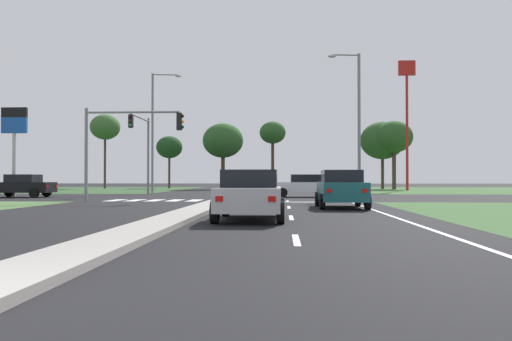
% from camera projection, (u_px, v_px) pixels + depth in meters
% --- Properties ---
extents(ground_plane, '(200.00, 200.00, 0.00)m').
position_uv_depth(ground_plane, '(234.00, 197.00, 34.70)').
color(ground_plane, black).
extents(grass_verge_far_left, '(35.00, 35.00, 0.01)m').
position_uv_depth(grass_verge_far_left, '(37.00, 189.00, 60.46)').
color(grass_verge_far_left, '#2D4C28').
rests_on(grass_verge_far_left, ground).
extents(grass_verge_far_right, '(35.00, 35.00, 0.01)m').
position_uv_depth(grass_verge_far_right, '(482.00, 190.00, 57.86)').
color(grass_verge_far_right, '#385B2D').
rests_on(grass_verge_far_right, ground).
extents(median_island_near, '(1.20, 22.00, 0.14)m').
position_uv_depth(median_island_near, '(176.00, 218.00, 15.72)').
color(median_island_near, gray).
rests_on(median_island_near, ground).
extents(median_island_far, '(1.20, 36.00, 0.14)m').
position_uv_depth(median_island_far, '(254.00, 189.00, 59.66)').
color(median_island_far, gray).
rests_on(median_island_far, ground).
extents(lane_dash_near, '(0.14, 2.00, 0.01)m').
position_uv_depth(lane_dash_near, '(296.00, 240.00, 10.52)').
color(lane_dash_near, silver).
rests_on(lane_dash_near, ground).
extents(lane_dash_second, '(0.14, 2.00, 0.01)m').
position_uv_depth(lane_dash_second, '(291.00, 218.00, 16.51)').
color(lane_dash_second, silver).
rests_on(lane_dash_second, ground).
extents(lane_dash_third, '(0.14, 2.00, 0.01)m').
position_uv_depth(lane_dash_third, '(289.00, 207.00, 22.50)').
color(lane_dash_third, silver).
rests_on(lane_dash_third, ground).
extents(lane_dash_fourth, '(0.14, 2.00, 0.01)m').
position_uv_depth(lane_dash_fourth, '(287.00, 201.00, 28.50)').
color(lane_dash_fourth, silver).
rests_on(lane_dash_fourth, ground).
extents(edge_line_right, '(0.14, 24.00, 0.01)m').
position_uv_depth(edge_line_right, '(397.00, 218.00, 16.37)').
color(edge_line_right, silver).
rests_on(edge_line_right, ground).
extents(stop_bar_near, '(6.40, 0.50, 0.01)m').
position_uv_depth(stop_bar_near, '(293.00, 202.00, 27.51)').
color(stop_bar_near, silver).
rests_on(stop_bar_near, ground).
extents(crosswalk_bar_near, '(0.70, 2.80, 0.01)m').
position_uv_depth(crosswalk_bar_near, '(116.00, 200.00, 29.83)').
color(crosswalk_bar_near, silver).
rests_on(crosswalk_bar_near, ground).
extents(crosswalk_bar_second, '(0.70, 2.80, 0.01)m').
position_uv_depth(crosswalk_bar_second, '(135.00, 200.00, 29.77)').
color(crosswalk_bar_second, silver).
rests_on(crosswalk_bar_second, ground).
extents(crosswalk_bar_third, '(0.70, 2.80, 0.01)m').
position_uv_depth(crosswalk_bar_third, '(155.00, 200.00, 29.71)').
color(crosswalk_bar_third, silver).
rests_on(crosswalk_bar_third, ground).
extents(crosswalk_bar_fourth, '(0.70, 2.80, 0.01)m').
position_uv_depth(crosswalk_bar_fourth, '(175.00, 200.00, 29.65)').
color(crosswalk_bar_fourth, silver).
rests_on(crosswalk_bar_fourth, ground).
extents(crosswalk_bar_fifth, '(0.70, 2.80, 0.01)m').
position_uv_depth(crosswalk_bar_fifth, '(195.00, 200.00, 29.60)').
color(crosswalk_bar_fifth, silver).
rests_on(crosswalk_bar_fifth, ground).
extents(crosswalk_bar_sixth, '(0.70, 2.80, 0.01)m').
position_uv_depth(crosswalk_bar_sixth, '(215.00, 200.00, 29.54)').
color(crosswalk_bar_sixth, silver).
rests_on(crosswalk_bar_sixth, ground).
extents(crosswalk_bar_seventh, '(0.70, 2.80, 0.01)m').
position_uv_depth(crosswalk_bar_seventh, '(235.00, 201.00, 29.48)').
color(crosswalk_bar_seventh, silver).
rests_on(crosswalk_bar_seventh, ground).
extents(car_black_near, '(4.22, 2.03, 1.54)m').
position_uv_depth(car_black_near, '(22.00, 186.00, 34.88)').
color(car_black_near, black).
rests_on(car_black_near, ground).
extents(car_white_second, '(4.48, 1.96, 1.54)m').
position_uv_depth(car_white_second, '(304.00, 185.00, 35.34)').
color(car_white_second, silver).
rests_on(car_white_second, ground).
extents(car_silver_third, '(2.05, 4.45, 1.51)m').
position_uv_depth(car_silver_third, '(251.00, 194.00, 15.72)').
color(car_silver_third, '#B7B7BC').
rests_on(car_silver_third, ground).
extents(car_teal_fourth, '(2.04, 4.31, 1.62)m').
position_uv_depth(car_teal_fourth, '(341.00, 189.00, 22.18)').
color(car_teal_fourth, '#19565B').
rests_on(car_teal_fourth, ground).
extents(traffic_signal_far_left, '(0.32, 5.18, 6.14)m').
position_uv_depth(traffic_signal_far_left, '(142.00, 140.00, 39.94)').
color(traffic_signal_far_left, gray).
rests_on(traffic_signal_far_left, ground).
extents(traffic_signal_near_left, '(5.53, 0.32, 5.16)m').
position_uv_depth(traffic_signal_near_left, '(124.00, 136.00, 28.44)').
color(traffic_signal_near_left, gray).
rests_on(traffic_signal_near_left, ground).
extents(street_lamp_second, '(2.16, 0.46, 9.49)m').
position_uv_depth(street_lamp_second, '(357.00, 118.00, 33.98)').
color(street_lamp_second, gray).
rests_on(street_lamp_second, ground).
extents(street_lamp_third, '(2.62, 0.50, 10.58)m').
position_uv_depth(street_lamp_third, '(155.00, 127.00, 45.76)').
color(street_lamp_third, gray).
rests_on(street_lamp_third, ground).
extents(pedestrian_at_median, '(0.34, 0.34, 1.71)m').
position_uv_depth(pedestrian_at_median, '(246.00, 180.00, 46.29)').
color(pedestrian_at_median, '#4C4C4C').
rests_on(pedestrian_at_median, median_island_far).
extents(fastfood_pole_sign, '(1.80, 0.40, 14.01)m').
position_uv_depth(fastfood_pole_sign, '(407.00, 98.00, 55.81)').
color(fastfood_pole_sign, red).
rests_on(fastfood_pole_sign, ground).
extents(fuel_price_totem, '(1.80, 0.24, 6.23)m').
position_uv_depth(fuel_price_totem, '(14.00, 131.00, 36.14)').
color(fuel_price_totem, silver).
rests_on(fuel_price_totem, ground).
extents(treeline_near, '(3.81, 3.81, 9.49)m').
position_uv_depth(treeline_near, '(105.00, 127.00, 66.31)').
color(treeline_near, '#423323').
rests_on(treeline_near, ground).
extents(treeline_second, '(3.40, 3.40, 6.80)m').
position_uv_depth(treeline_second, '(169.00, 147.00, 67.43)').
color(treeline_second, '#423323').
rests_on(treeline_second, ground).
extents(treeline_third, '(4.83, 4.83, 7.86)m').
position_uv_depth(treeline_third, '(223.00, 141.00, 61.74)').
color(treeline_third, '#423323').
rests_on(treeline_third, ground).
extents(treeline_fourth, '(3.34, 3.34, 8.57)m').
position_uv_depth(treeline_fourth, '(273.00, 133.00, 66.13)').
color(treeline_fourth, '#423323').
rests_on(treeline_fourth, ground).
extents(treeline_fifth, '(5.35, 5.35, 8.16)m').
position_uv_depth(treeline_fifth, '(382.00, 141.00, 62.79)').
color(treeline_fifth, '#423323').
rests_on(treeline_fifth, ground).
extents(treeline_sixth, '(4.41, 4.41, 8.06)m').
position_uv_depth(treeline_sixth, '(394.00, 137.00, 61.04)').
color(treeline_sixth, '#423323').
rests_on(treeline_sixth, ground).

